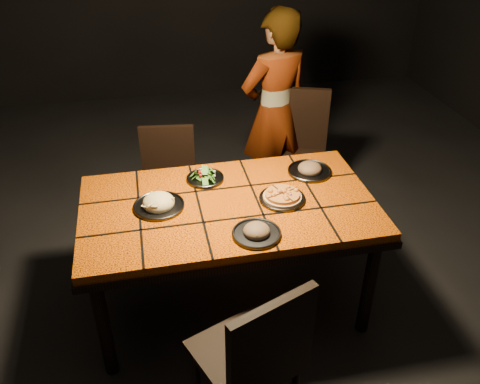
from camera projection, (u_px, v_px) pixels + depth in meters
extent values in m
cube|color=black|center=(230.00, 304.00, 3.19)|extent=(6.00, 7.00, 0.04)
cube|color=#DE5A07|center=(228.00, 207.00, 2.79)|extent=(1.60, 0.90, 0.05)
cube|color=black|center=(229.00, 213.00, 2.81)|extent=(1.62, 0.92, 0.04)
cylinder|color=black|center=(104.00, 328.00, 2.58)|extent=(0.07, 0.07, 0.66)
cylinder|color=black|center=(369.00, 287.00, 2.82)|extent=(0.07, 0.07, 0.66)
cylinder|color=black|center=(106.00, 239.00, 3.18)|extent=(0.07, 0.07, 0.66)
cylinder|color=black|center=(323.00, 212.00, 3.43)|extent=(0.07, 0.07, 0.66)
cube|color=black|center=(245.00, 354.00, 2.29)|extent=(0.54, 0.54, 0.04)
cube|color=black|center=(272.00, 345.00, 2.03)|extent=(0.40, 0.19, 0.46)
cylinder|color=black|center=(253.00, 348.00, 2.62)|extent=(0.04, 0.04, 0.43)
cylinder|color=black|center=(196.00, 379.00, 2.46)|extent=(0.04, 0.04, 0.43)
cube|color=black|center=(169.00, 193.00, 3.50)|extent=(0.42, 0.42, 0.04)
cube|color=black|center=(168.00, 153.00, 3.52)|extent=(0.37, 0.08, 0.41)
cylinder|color=black|center=(149.00, 231.00, 3.48)|extent=(0.03, 0.03, 0.38)
cylinder|color=black|center=(193.00, 229.00, 3.50)|extent=(0.03, 0.03, 0.38)
cylinder|color=black|center=(152.00, 206.00, 3.73)|extent=(0.03, 0.03, 0.38)
cylinder|color=black|center=(193.00, 205.00, 3.75)|extent=(0.03, 0.03, 0.38)
cube|color=black|center=(296.00, 162.00, 3.74)|extent=(0.55, 0.55, 0.04)
cube|color=black|center=(299.00, 119.00, 3.76)|extent=(0.42, 0.18, 0.47)
cylinder|color=black|center=(269.00, 201.00, 3.74)|extent=(0.04, 0.04, 0.44)
cylinder|color=black|center=(317.00, 204.00, 3.70)|extent=(0.04, 0.04, 0.44)
cylinder|color=black|center=(273.00, 176.00, 4.03)|extent=(0.04, 0.04, 0.44)
cylinder|color=black|center=(317.00, 179.00, 4.00)|extent=(0.04, 0.04, 0.44)
imported|color=brown|center=(275.00, 113.00, 3.74)|extent=(0.64, 0.52, 1.53)
cylinder|color=#3E3E43|center=(282.00, 199.00, 2.80)|extent=(0.25, 0.25, 0.01)
torus|color=#3E3E43|center=(282.00, 198.00, 2.79)|extent=(0.26, 0.26, 0.01)
cylinder|color=tan|center=(282.00, 197.00, 2.79)|extent=(0.27, 0.27, 0.01)
cylinder|color=gold|center=(282.00, 195.00, 2.78)|extent=(0.24, 0.24, 0.02)
cylinder|color=#3E3E43|center=(159.00, 206.00, 2.74)|extent=(0.27, 0.27, 0.01)
torus|color=#3E3E43|center=(159.00, 205.00, 2.73)|extent=(0.28, 0.28, 0.01)
ellipsoid|color=beige|center=(159.00, 202.00, 2.72)|extent=(0.16, 0.16, 0.09)
cylinder|color=#3E3E43|center=(205.00, 179.00, 2.98)|extent=(0.22, 0.22, 0.01)
torus|color=#3E3E43|center=(205.00, 178.00, 2.97)|extent=(0.22, 0.22, 0.01)
cylinder|color=#3E3E43|center=(257.00, 234.00, 2.53)|extent=(0.25, 0.25, 0.01)
torus|color=#3E3E43|center=(257.00, 233.00, 2.53)|extent=(0.25, 0.25, 0.01)
ellipsoid|color=brown|center=(257.00, 230.00, 2.52)|extent=(0.15, 0.15, 0.08)
cylinder|color=#3E3E43|center=(310.00, 171.00, 3.05)|extent=(0.26, 0.26, 0.01)
torus|color=#3E3E43|center=(310.00, 170.00, 3.04)|extent=(0.26, 0.26, 0.01)
ellipsoid|color=brown|center=(310.00, 168.00, 3.03)|extent=(0.16, 0.16, 0.09)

